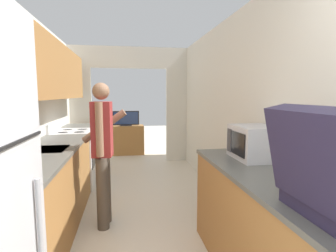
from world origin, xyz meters
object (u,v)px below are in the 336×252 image
person (103,151)px  tv_cabinet (126,140)px  television (126,119)px  range_oven (74,158)px  microwave (254,142)px

person → tv_cabinet: (0.27, 3.63, -0.51)m
person → television: 3.60m
range_oven → microwave: microwave is taller
range_oven → microwave: size_ratio=2.36×
person → microwave: (1.41, -0.76, 0.19)m
microwave → tv_cabinet: (-1.15, 4.39, -0.70)m
television → microwave: bearing=-75.3°
range_oven → person: bearing=-68.0°
tv_cabinet → range_oven: bearing=-111.3°
person → tv_cabinet: 3.68m
microwave → television: microwave is taller
person → television: (0.27, 3.59, 0.03)m
television → range_oven: bearing=-111.6°
range_oven → tv_cabinet: 2.35m
tv_cabinet → television: (-0.00, -0.04, 0.54)m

